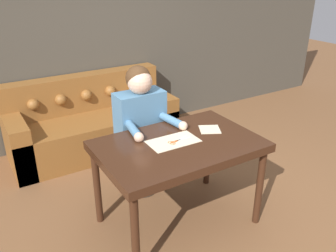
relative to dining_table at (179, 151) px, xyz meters
name	(u,v)px	position (x,y,z in m)	size (l,w,h in m)	color
ground_plane	(195,226)	(0.09, -0.14, -0.69)	(16.00, 16.00, 0.00)	brown
wall_back	(91,34)	(0.09, 2.09, 0.61)	(8.00, 0.06, 2.60)	#474238
dining_table	(179,151)	(0.00, 0.00, 0.00)	(1.28, 0.84, 0.78)	#381E11
couch	(92,124)	(-0.14, 1.70, -0.38)	(1.92, 0.78, 0.87)	brown
person	(141,130)	(-0.05, 0.57, -0.03)	(0.50, 0.58, 1.27)	#33281E
pattern_paper_main	(173,141)	(-0.03, 0.04, 0.08)	(0.41, 0.24, 0.00)	beige
pattern_paper_offcut	(210,129)	(0.36, 0.07, 0.08)	(0.23, 0.23, 0.00)	beige
scissors	(176,141)	(-0.01, 0.02, 0.08)	(0.21, 0.10, 0.01)	silver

